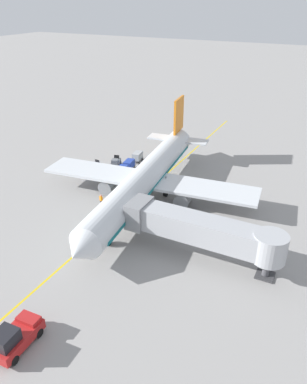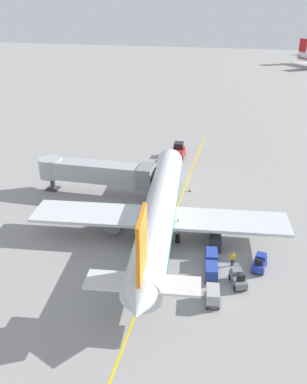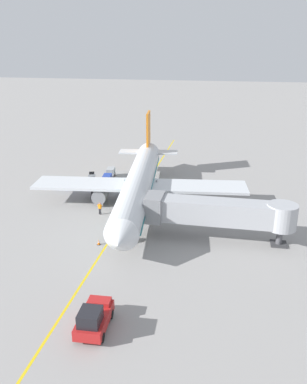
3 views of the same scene
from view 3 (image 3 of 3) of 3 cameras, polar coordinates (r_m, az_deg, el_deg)
The scene contains 14 objects.
ground_plane at distance 57.45m, azimuth -2.80°, elevation -1.49°, with size 400.00×400.00×0.00m, color gray.
gate_lead_in_line at distance 57.45m, azimuth -2.80°, elevation -1.49°, with size 0.24×80.00×0.01m, color gold.
parked_airliner at distance 55.62m, azimuth -2.07°, elevation 1.28°, with size 30.40×37.34×10.63m.
jet_bridge at distance 46.04m, azimuth 9.33°, elevation -2.84°, with size 17.03×3.50×4.98m.
pushback_tractor at distance 33.40m, azimuth -8.53°, elevation -17.39°, with size 2.40×4.50×2.40m.
baggage_tug_lead at distance 64.02m, azimuth -11.48°, elevation 1.14°, with size 1.68×2.68×1.62m.
baggage_tug_trailing at distance 66.08m, azimuth -8.77°, elevation 1.93°, with size 1.97×2.76×1.62m.
baggage_cart_front at distance 59.83m, azimuth -8.12°, elevation 0.21°, with size 1.57×2.96×1.58m.
baggage_cart_second_in_train at distance 62.55m, azimuth -7.11°, elevation 1.17°, with size 1.57×2.96×1.58m.
baggage_cart_third_in_train at distance 64.92m, azimuth -6.63°, elevation 1.91°, with size 1.57×2.96×1.58m.
baggage_cart_tail_end at distance 68.38m, azimuth -6.12°, elevation 2.90°, with size 1.57×2.96×1.58m.
ground_crew_wing_walker at distance 53.57m, azimuth -7.67°, elevation -2.24°, with size 0.72×0.33×1.69m.
ground_crew_loader at distance 63.09m, azimuth -9.08°, elevation 1.24°, with size 0.70×0.36×1.69m.
safety_cone_nose_left at distance 46.04m, azimuth -7.82°, elevation -7.12°, with size 0.36×0.36×0.59m.
Camera 3 is at (-12.91, 51.69, 21.48)m, focal length 37.38 mm.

